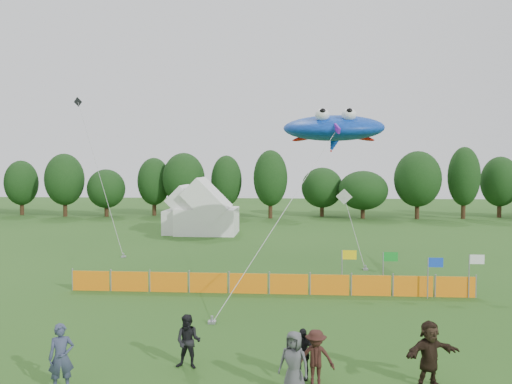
# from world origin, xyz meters

# --- Properties ---
(ground) EXTENTS (160.00, 160.00, 0.00)m
(ground) POSITION_xyz_m (0.00, 0.00, 0.00)
(ground) COLOR #234C16
(ground) RESTS_ON ground
(treeline) EXTENTS (104.57, 8.78, 8.36)m
(treeline) POSITION_xyz_m (1.61, 44.93, 4.18)
(treeline) COLOR #382314
(treeline) RESTS_ON ground
(tent_left) EXTENTS (4.05, 4.05, 3.57)m
(tent_left) POSITION_xyz_m (-8.18, 30.51, 1.80)
(tent_left) COLOR silver
(tent_left) RESTS_ON ground
(tent_right) EXTENTS (5.55, 4.44, 3.92)m
(tent_right) POSITION_xyz_m (-6.23, 30.13, 1.98)
(tent_right) COLOR white
(tent_right) RESTS_ON ground
(barrier_fence) EXTENTS (19.90, 0.06, 1.00)m
(barrier_fence) POSITION_xyz_m (0.40, 9.02, 0.50)
(barrier_fence) COLOR orange
(barrier_fence) RESTS_ON ground
(flag_row) EXTENTS (6.73, 0.60, 2.19)m
(flag_row) POSITION_xyz_m (7.13, 9.01, 1.42)
(flag_row) COLOR gray
(flag_row) RESTS_ON ground
(spectator_a) EXTENTS (0.82, 0.69, 1.90)m
(spectator_a) POSITION_xyz_m (-4.92, -1.96, 0.95)
(spectator_a) COLOR #323953
(spectator_a) RESTS_ON ground
(spectator_b) EXTENTS (0.87, 0.71, 1.69)m
(spectator_b) POSITION_xyz_m (-1.68, -0.15, 0.84)
(spectator_b) COLOR black
(spectator_b) RESTS_ON ground
(spectator_c) EXTENTS (1.09, 0.65, 1.66)m
(spectator_c) POSITION_xyz_m (2.23, -1.20, 0.83)
(spectator_c) COLOR black
(spectator_c) RESTS_ON ground
(spectator_d) EXTENTS (0.95, 0.57, 1.52)m
(spectator_d) POSITION_xyz_m (1.86, -0.67, 0.76)
(spectator_d) COLOR black
(spectator_d) RESTS_ON ground
(spectator_e) EXTENTS (1.01, 0.84, 1.77)m
(spectator_e) POSITION_xyz_m (1.60, -1.72, 0.89)
(spectator_e) COLOR #454649
(spectator_e) RESTS_ON ground
(spectator_f) EXTENTS (1.85, 1.21, 1.91)m
(spectator_f) POSITION_xyz_m (5.48, -0.94, 0.95)
(spectator_f) COLOR black
(spectator_f) RESTS_ON ground
(stingray_kite) EXTENTS (9.50, 22.56, 9.97)m
(stingray_kite) POSITION_xyz_m (4.30, 18.36, 8.76)
(stingray_kite) COLOR blue
(stingray_kite) RESTS_ON ground
(small_kite_white) EXTENTS (1.66, 3.56, 4.79)m
(small_kite_white) POSITION_xyz_m (5.32, 17.27, 2.97)
(small_kite_white) COLOR white
(small_kite_white) RESTS_ON ground
(small_kite_dark) EXTENTS (7.27, 8.71, 12.16)m
(small_kite_dark) POSITION_xyz_m (-13.80, 22.78, 6.66)
(small_kite_dark) COLOR black
(small_kite_dark) RESTS_ON ground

